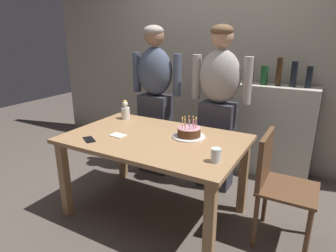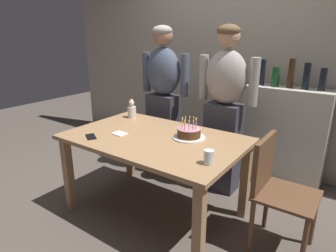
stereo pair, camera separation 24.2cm
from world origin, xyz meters
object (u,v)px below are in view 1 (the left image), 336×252
at_px(birthday_cake, 189,133).
at_px(dining_chair, 276,180).
at_px(cell_phone, 89,140).
at_px(person_woman_cardigan, 218,107).
at_px(person_man_bearded, 155,99).
at_px(water_glass_near, 216,155).
at_px(flower_vase, 125,111).
at_px(napkin_stack, 118,135).

xyz_separation_m(birthday_cake, dining_chair, (0.73, 0.03, -0.26)).
height_order(cell_phone, person_woman_cardigan, person_woman_cardigan).
bearing_deg(person_man_bearded, birthday_cake, 139.31).
height_order(birthday_cake, cell_phone, birthday_cake).
bearing_deg(water_glass_near, person_man_bearded, 138.23).
bearing_deg(birthday_cake, person_man_bearded, 139.31).
xyz_separation_m(water_glass_near, dining_chair, (0.36, 0.39, -0.27)).
bearing_deg(person_woman_cardigan, flower_vase, 27.08).
relative_size(cell_phone, napkin_stack, 1.15).
distance_m(person_man_bearded, person_woman_cardigan, 0.74).
relative_size(water_glass_near, person_man_bearded, 0.06).
relative_size(birthday_cake, cell_phone, 1.93).
bearing_deg(flower_vase, cell_phone, -80.22).
bearing_deg(cell_phone, person_woman_cardigan, 87.51).
xyz_separation_m(cell_phone, napkin_stack, (0.14, 0.20, 0.00)).
relative_size(water_glass_near, person_woman_cardigan, 0.06).
bearing_deg(dining_chair, person_man_bearded, 68.12).
height_order(cell_phone, person_man_bearded, person_man_bearded).
bearing_deg(napkin_stack, dining_chair, 13.03).
relative_size(cell_phone, flower_vase, 0.73).
bearing_deg(napkin_stack, cell_phone, -125.65).
bearing_deg(napkin_stack, person_woman_cardigan, 56.14).
distance_m(person_woman_cardigan, dining_chair, 0.97).
relative_size(birthday_cake, napkin_stack, 2.23).
bearing_deg(person_man_bearded, cell_phone, 90.83).
distance_m(cell_phone, person_woman_cardigan, 1.30).
distance_m(birthday_cake, person_woman_cardigan, 0.62).
bearing_deg(birthday_cake, dining_chair, 2.44).
height_order(cell_phone, dining_chair, dining_chair).
bearing_deg(cell_phone, person_man_bearded, 122.54).
height_order(cell_phone, napkin_stack, same).
distance_m(water_glass_near, flower_vase, 1.29).
relative_size(birthday_cake, water_glass_near, 2.79).
distance_m(cell_phone, dining_chair, 1.52).
bearing_deg(person_man_bearded, water_glass_near, 138.23).
bearing_deg(person_woman_cardigan, napkin_stack, 56.14).
bearing_deg(person_man_bearded, napkin_stack, 100.24).
xyz_separation_m(water_glass_near, flower_vase, (-1.17, 0.53, 0.04)).
bearing_deg(water_glass_near, birthday_cake, 136.25).
relative_size(birthday_cake, person_woman_cardigan, 0.17).
xyz_separation_m(water_glass_near, napkin_stack, (-0.92, 0.09, -0.05)).
bearing_deg(flower_vase, dining_chair, -5.53).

